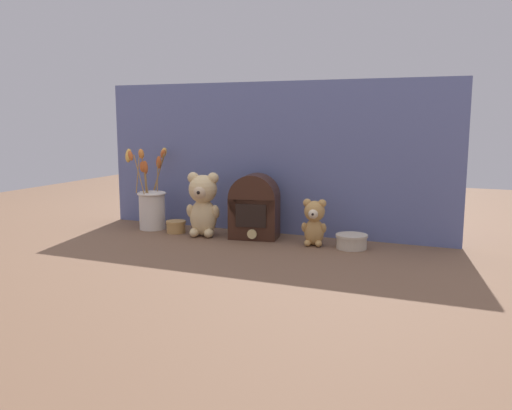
% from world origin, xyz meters
% --- Properties ---
extents(ground_plane, '(4.00, 4.00, 0.00)m').
position_xyz_m(ground_plane, '(0.00, 0.00, 0.00)').
color(ground_plane, brown).
extents(backdrop_wall, '(1.48, 0.02, 0.61)m').
position_xyz_m(backdrop_wall, '(0.00, 0.17, 0.30)').
color(backdrop_wall, slate).
rests_on(backdrop_wall, ground).
extents(teddy_bear_large, '(0.14, 0.13, 0.25)m').
position_xyz_m(teddy_bear_large, '(-0.22, -0.00, 0.13)').
color(teddy_bear_large, '#DBBC84').
rests_on(teddy_bear_large, ground).
extents(teddy_bear_medium, '(0.10, 0.09, 0.17)m').
position_xyz_m(teddy_bear_medium, '(0.23, 0.01, 0.09)').
color(teddy_bear_medium, tan).
rests_on(teddy_bear_medium, ground).
extents(flower_vase, '(0.16, 0.20, 0.34)m').
position_xyz_m(flower_vase, '(-0.48, 0.03, 0.10)').
color(flower_vase, silver).
rests_on(flower_vase, ground).
extents(vintage_radio, '(0.20, 0.15, 0.25)m').
position_xyz_m(vintage_radio, '(-0.02, 0.04, 0.12)').
color(vintage_radio, '#381E14').
rests_on(vintage_radio, ground).
extents(decorative_tin_tall, '(0.11, 0.11, 0.05)m').
position_xyz_m(decorative_tin_tall, '(0.37, 0.02, 0.03)').
color(decorative_tin_tall, beige).
rests_on(decorative_tin_tall, ground).
extents(decorative_tin_short, '(0.08, 0.08, 0.05)m').
position_xyz_m(decorative_tin_short, '(-0.35, 0.01, 0.02)').
color(decorative_tin_short, tan).
rests_on(decorative_tin_short, ground).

